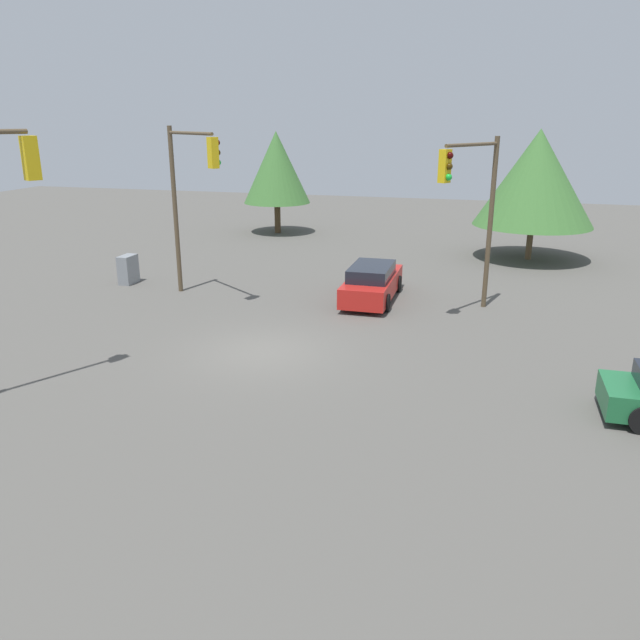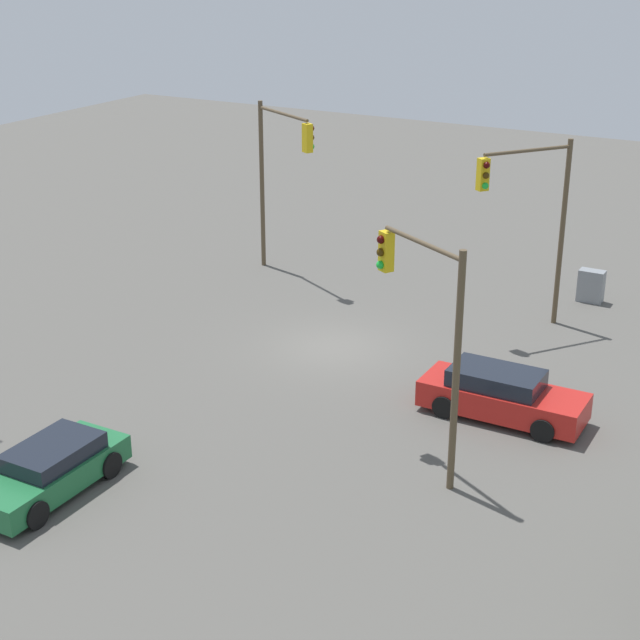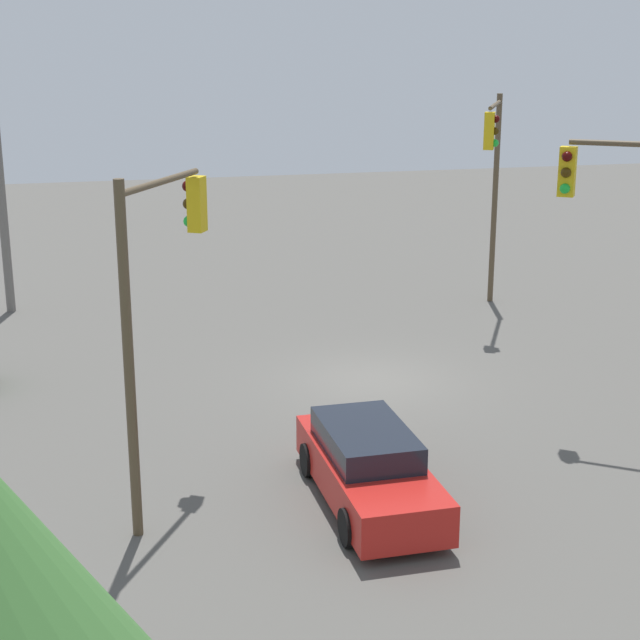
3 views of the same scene
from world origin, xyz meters
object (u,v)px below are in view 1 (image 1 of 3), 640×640
at_px(traffic_signal_cross, 189,184).
at_px(traffic_signal_aux, 474,197).
at_px(sedan_red, 372,283).
at_px(electrical_cabinet, 128,269).

xyz_separation_m(traffic_signal_cross, traffic_signal_aux, (0.70, -10.44, -0.23)).
bearing_deg(sedan_red, electrical_cabinet, -178.73).
xyz_separation_m(sedan_red, traffic_signal_cross, (-1.57, 6.79, 3.76)).
relative_size(traffic_signal_cross, electrical_cabinet, 5.35).
distance_m(traffic_signal_aux, electrical_cabinet, 14.73).
distance_m(traffic_signal_cross, electrical_cabinet, 5.58).
relative_size(traffic_signal_aux, electrical_cabinet, 5.08).
bearing_deg(electrical_cabinet, sedan_red, -88.73).
xyz_separation_m(traffic_signal_aux, electrical_cabinet, (0.64, 14.27, -3.62)).
bearing_deg(traffic_signal_aux, traffic_signal_cross, -55.75).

